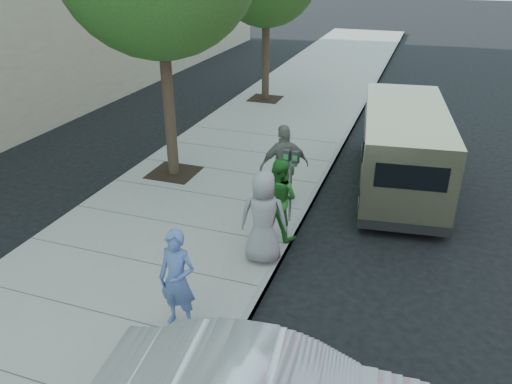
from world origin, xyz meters
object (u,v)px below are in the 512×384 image
person_officer (177,279)px  person_gray_shirt (264,218)px  person_striped_polo (284,166)px  person_green_shirt (279,199)px  parking_meter (291,171)px  van (402,147)px

person_officer → person_gray_shirt: person_gray_shirt is taller
person_striped_polo → person_green_shirt: bearing=71.1°
person_gray_shirt → person_green_shirt: bearing=-101.6°
person_officer → parking_meter: bearing=81.6°
parking_meter → person_officer: person_officer is taller
van → person_gray_shirt: (-2.09, -4.38, -0.04)m
van → person_striped_polo: same height
van → parking_meter: bearing=-133.3°
person_green_shirt → person_gray_shirt: (-0.01, -0.92, 0.06)m
parking_meter → person_officer: (-0.71, -3.71, -0.35)m
person_green_shirt → person_striped_polo: bearing=-63.0°
parking_meter → person_gray_shirt: person_gray_shirt is taller
van → person_officer: van is taller
van → person_officer: bearing=-120.0°
van → person_striped_polo: bearing=-145.8°
parking_meter → van: size_ratio=0.28×
person_officer → person_striped_polo: person_striped_polo is taller
person_gray_shirt → person_striped_polo: 2.31m
van → person_officer: size_ratio=3.45×
person_green_shirt → person_striped_polo: person_striped_polo is taller
parking_meter → person_striped_polo: (-0.34, 0.70, -0.22)m
person_officer → person_striped_polo: size_ratio=0.87×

